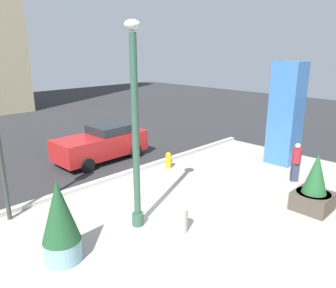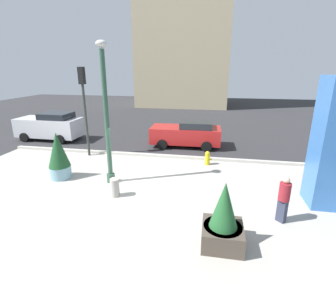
{
  "view_description": "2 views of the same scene",
  "coord_description": "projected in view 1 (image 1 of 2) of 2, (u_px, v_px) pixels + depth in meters",
  "views": [
    {
      "loc": [
        -6.96,
        -7.4,
        5.19
      ],
      "look_at": [
        1.32,
        0.89,
        1.78
      ],
      "focal_mm": 34.81,
      "sensor_mm": 36.0,
      "label": 1
    },
    {
      "loc": [
        3.0,
        -10.06,
        4.91
      ],
      "look_at": [
        1.06,
        0.84,
        1.53
      ],
      "focal_mm": 26.65,
      "sensor_mm": 36.0,
      "label": 2
    }
  ],
  "objects": [
    {
      "name": "concrete_bollard",
      "position": [
        182.0,
        220.0,
        9.54
      ],
      "size": [
        0.36,
        0.36,
        0.75
      ],
      "primitive_type": "cylinder",
      "color": "#B2ADA3",
      "rests_on": "ground_plane"
    },
    {
      "name": "plaza_pavement",
      "position": [
        205.0,
        228.0,
        9.84
      ],
      "size": [
        18.0,
        10.0,
        0.02
      ],
      "primitive_type": "cube",
      "color": "#ADA89E",
      "rests_on": "ground_plane"
    },
    {
      "name": "car_passing_lane",
      "position": [
        102.0,
        143.0,
        15.7
      ],
      "size": [
        4.47,
        2.15,
        1.67
      ],
      "color": "red",
      "rests_on": "ground_plane"
    },
    {
      "name": "lamp_post",
      "position": [
        135.0,
        134.0,
        9.2
      ],
      "size": [
        0.44,
        0.44,
        5.94
      ],
      "color": "#335642",
      "rests_on": "ground_plane"
    },
    {
      "name": "potted_plant_near_left",
      "position": [
        60.0,
        222.0,
        8.04
      ],
      "size": [
        0.96,
        0.96,
        2.18
      ],
      "color": "#7AA8B7",
      "rests_on": "ground_plane"
    },
    {
      "name": "potted_plant_curbside",
      "position": [
        314.0,
        187.0,
        10.74
      ],
      "size": [
        1.16,
        1.16,
        1.98
      ],
      "color": "#4C4238",
      "rests_on": "ground_plane"
    },
    {
      "name": "fire_hydrant",
      "position": [
        168.0,
        160.0,
        14.7
      ],
      "size": [
        0.36,
        0.26,
        0.75
      ],
      "color": "gold",
      "rests_on": "ground_plane"
    },
    {
      "name": "curb_strip",
      "position": [
        107.0,
        179.0,
        13.3
      ],
      "size": [
        18.0,
        0.24,
        0.16
      ],
      "primitive_type": "cube",
      "color": "#B7B2A8",
      "rests_on": "ground_plane"
    },
    {
      "name": "pedestrian_on_sidewalk",
      "position": [
        296.0,
        161.0,
        13.08
      ],
      "size": [
        0.51,
        0.51,
        1.61
      ],
      "color": "#33384C",
      "rests_on": "ground_plane"
    },
    {
      "name": "art_pillar_blue",
      "position": [
        286.0,
        114.0,
        14.91
      ],
      "size": [
        1.21,
        1.21,
        4.69
      ],
      "primitive_type": "cube",
      "color": "#3870BC",
      "rests_on": "ground_plane"
    },
    {
      "name": "ground_plane",
      "position": [
        95.0,
        176.0,
        13.92
      ],
      "size": [
        60.0,
        60.0,
        0.0
      ],
      "primitive_type": "plane",
      "color": "#2D2D30"
    }
  ]
}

